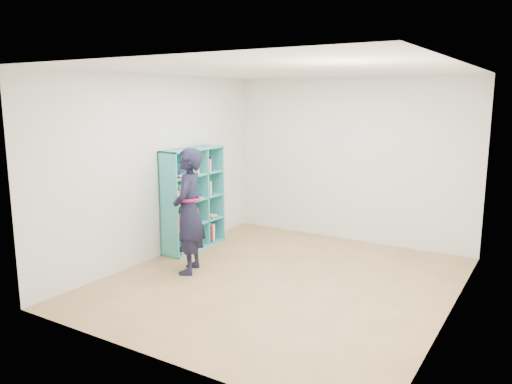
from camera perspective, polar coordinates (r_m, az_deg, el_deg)
The scene contains 9 objects.
floor at distance 6.40m, azimuth 2.89°, elevation -10.11°, with size 4.50×4.50×0.00m, color olive.
ceiling at distance 5.99m, azimuth 3.12°, elevation 13.83°, with size 4.50×4.50×0.00m, color white.
wall_left at distance 7.22m, azimuth -11.08°, elevation 2.77°, with size 0.02×4.50×2.60m, color silver.
wall_right at distance 5.41m, azimuth 21.93°, elevation -0.42°, with size 0.02×4.50×2.60m, color silver.
wall_back at distance 8.09m, azimuth 10.68°, elevation 3.61°, with size 4.00×0.02×2.60m, color silver.
wall_front at distance 4.26m, azimuth -11.69°, elevation -2.71°, with size 4.00×0.02×2.60m, color silver.
bookshelf at distance 7.62m, azimuth -7.34°, elevation -0.91°, with size 0.34×1.15×1.53m.
person at distance 6.54m, azimuth -7.71°, elevation -2.18°, with size 0.60×0.71×1.64m.
smartphone at distance 6.64m, azimuth -8.67°, elevation -1.07°, with size 0.06×0.10×0.14m.
Camera 1 is at (2.86, -5.25, 2.27)m, focal length 35.00 mm.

